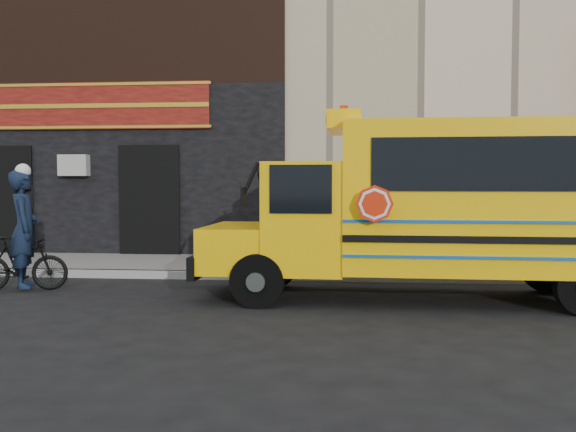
# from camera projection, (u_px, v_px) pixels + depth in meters

# --- Properties ---
(ground) EXTENTS (120.00, 120.00, 0.00)m
(ground) POSITION_uv_depth(u_px,v_px,m) (248.00, 306.00, 9.55)
(ground) COLOR black
(ground) RESTS_ON ground
(curb) EXTENTS (40.00, 0.20, 0.15)m
(curb) POSITION_uv_depth(u_px,v_px,m) (270.00, 276.00, 12.13)
(curb) COLOR #9E9F99
(curb) RESTS_ON ground
(sidewalk) EXTENTS (40.00, 3.00, 0.15)m
(sidewalk) POSITION_uv_depth(u_px,v_px,m) (278.00, 266.00, 13.62)
(sidewalk) COLOR gray
(sidewalk) RESTS_ON ground
(building) EXTENTS (20.00, 10.70, 12.00)m
(building) POSITION_uv_depth(u_px,v_px,m) (300.00, 43.00, 19.63)
(building) COLOR beige
(building) RESTS_ON sidewalk
(school_bus) EXTENTS (6.95, 2.47, 2.92)m
(school_bus) POSITION_uv_depth(u_px,v_px,m) (447.00, 204.00, 9.98)
(school_bus) COLOR black
(school_bus) RESTS_ON ground
(sign_pole) EXTENTS (0.09, 0.24, 2.73)m
(sign_pole) POSITION_uv_depth(u_px,v_px,m) (384.00, 199.00, 12.46)
(sign_pole) COLOR #464F48
(sign_pole) RESTS_ON ground
(bicycle) EXTENTS (1.61, 0.80, 0.93)m
(bicycle) POSITION_uv_depth(u_px,v_px,m) (21.00, 263.00, 10.90)
(bicycle) COLOR black
(bicycle) RESTS_ON ground
(cyclist) EXTENTS (0.73, 0.86, 2.01)m
(cyclist) POSITION_uv_depth(u_px,v_px,m) (24.00, 232.00, 10.93)
(cyclist) COLOR #101C32
(cyclist) RESTS_ON ground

